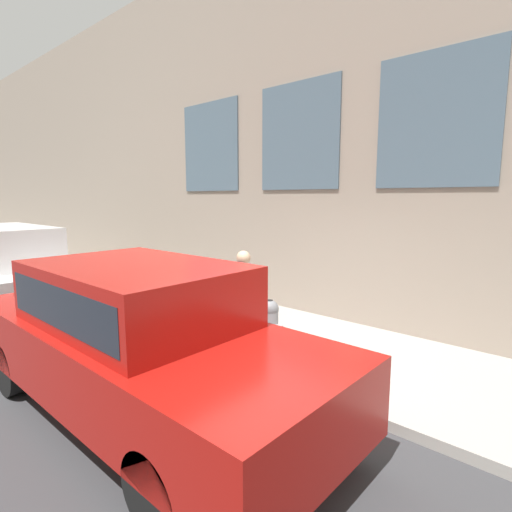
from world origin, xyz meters
TOP-DOWN VIEW (x-y plane):
  - ground_plane at (0.00, 0.00)m, footprint 80.00×80.00m
  - sidewalk at (1.33, 0.00)m, footprint 2.66×60.00m
  - building_facade at (2.81, 0.00)m, footprint 0.33×40.00m
  - fire_hydrant at (0.59, 0.23)m, footprint 0.34×0.45m
  - person at (0.81, 0.95)m, footprint 0.34×0.23m
  - parked_car_red_near at (-1.45, 0.40)m, footprint 1.82×4.91m

SIDE VIEW (x-z plane):
  - ground_plane at x=0.00m, z-range 0.00..0.00m
  - sidewalk at x=1.33m, z-range 0.00..0.12m
  - fire_hydrant at x=0.59m, z-range 0.13..0.92m
  - parked_car_red_near at x=-1.45m, z-range 0.07..1.75m
  - person at x=0.81m, z-range 0.27..1.68m
  - building_facade at x=2.81m, z-range 0.00..7.51m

